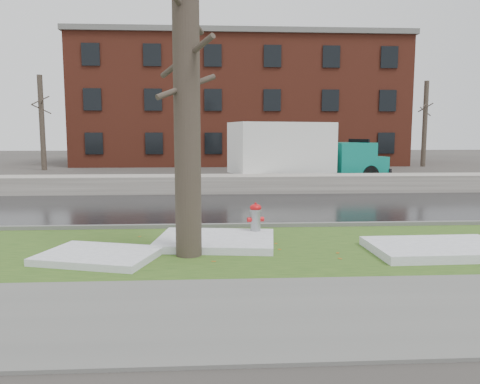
{
  "coord_description": "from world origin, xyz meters",
  "views": [
    {
      "loc": [
        -0.26,
        -11.27,
        2.53
      ],
      "look_at": [
        0.46,
        0.93,
        1.0
      ],
      "focal_mm": 35.0,
      "sensor_mm": 36.0,
      "label": 1
    }
  ],
  "objects": [
    {
      "name": "snowbank",
      "position": [
        0.0,
        8.7,
        0.38
      ],
      "size": [
        60.0,
        1.6,
        0.75
      ],
      "primitive_type": "cube",
      "color": "beige",
      "rests_on": "ground"
    },
    {
      "name": "fire_hydrant",
      "position": [
        0.76,
        -0.23,
        0.49
      ],
      "size": [
        0.42,
        0.38,
        0.85
      ],
      "rotation": [
        0.0,
        0.0,
        0.19
      ],
      "color": "gray",
      "rests_on": "verge"
    },
    {
      "name": "verge",
      "position": [
        0.0,
        -1.25,
        0.02
      ],
      "size": [
        60.0,
        4.5,
        0.04
      ],
      "primitive_type": "cube",
      "color": "#254617",
      "rests_on": "ground"
    },
    {
      "name": "tree",
      "position": [
        -0.76,
        -1.83,
        3.38
      ],
      "size": [
        1.18,
        1.39,
        6.64
      ],
      "rotation": [
        0.0,
        0.0,
        0.28
      ],
      "color": "brown",
      "rests_on": "verge"
    },
    {
      "name": "snow_patch_near",
      "position": [
        -0.2,
        -0.87,
        0.12
      ],
      "size": [
        2.83,
        2.31,
        0.16
      ],
      "primitive_type": "cube",
      "rotation": [
        0.0,
        0.0,
        -0.13
      ],
      "color": "white",
      "rests_on": "verge"
    },
    {
      "name": "parking_lot",
      "position": [
        0.0,
        13.0,
        0.01
      ],
      "size": [
        60.0,
        9.0,
        0.03
      ],
      "primitive_type": "cube",
      "color": "slate",
      "rests_on": "ground"
    },
    {
      "name": "road",
      "position": [
        0.0,
        4.5,
        0.01
      ],
      "size": [
        60.0,
        7.0,
        0.03
      ],
      "primitive_type": "cube",
      "color": "black",
      "rests_on": "ground"
    },
    {
      "name": "worker",
      "position": [
        -1.15,
        9.3,
        1.63
      ],
      "size": [
        0.64,
        0.43,
        1.75
      ],
      "primitive_type": "imported",
      "rotation": [
        0.0,
        0.0,
        3.15
      ],
      "color": "black",
      "rests_on": "snowbank"
    },
    {
      "name": "brick_building",
      "position": [
        2.0,
        30.0,
        5.0
      ],
      "size": [
        26.0,
        12.0,
        10.0
      ],
      "primitive_type": "cube",
      "color": "maroon",
      "rests_on": "ground"
    },
    {
      "name": "box_truck",
      "position": [
        3.98,
        11.27,
        1.62
      ],
      "size": [
        9.22,
        4.23,
        3.06
      ],
      "rotation": [
        0.0,
        0.0,
        0.29
      ],
      "color": "black",
      "rests_on": "ground"
    },
    {
      "name": "curb",
      "position": [
        0.0,
        1.0,
        0.07
      ],
      "size": [
        60.0,
        0.15,
        0.14
      ],
      "primitive_type": "cube",
      "color": "slate",
      "rests_on": "ground"
    },
    {
      "name": "ground",
      "position": [
        0.0,
        0.0,
        0.0
      ],
      "size": [
        120.0,
        120.0,
        0.0
      ],
      "primitive_type": "plane",
      "color": "#47423D",
      "rests_on": "ground"
    },
    {
      "name": "snow_patch_side",
      "position": [
        4.47,
        -1.94,
        0.13
      ],
      "size": [
        2.84,
        1.86,
        0.18
      ],
      "primitive_type": "cube",
      "rotation": [
        0.0,
        0.0,
        0.02
      ],
      "color": "white",
      "rests_on": "verge"
    },
    {
      "name": "bg_tree_left",
      "position": [
        -12.0,
        22.0,
        3.33
      ],
      "size": [
        1.4,
        1.62,
        6.5
      ],
      "color": "brown",
      "rests_on": "ground"
    },
    {
      "name": "snow_patch_far",
      "position": [
        -2.54,
        -2.02,
        0.11
      ],
      "size": [
        2.56,
        2.15,
        0.14
      ],
      "primitive_type": "cube",
      "rotation": [
        0.0,
        0.0,
        -0.28
      ],
      "color": "white",
      "rests_on": "verge"
    },
    {
      "name": "sidewalk",
      "position": [
        0.0,
        -5.0,
        0.03
      ],
      "size": [
        60.0,
        3.0,
        0.05
      ],
      "primitive_type": "cube",
      "color": "slate",
      "rests_on": "ground"
    },
    {
      "name": "bg_tree_right",
      "position": [
        16.0,
        24.0,
        3.33
      ],
      "size": [
        1.4,
        1.62,
        6.5
      ],
      "color": "brown",
      "rests_on": "ground"
    },
    {
      "name": "bg_tree_center",
      "position": [
        -6.0,
        26.0,
        3.33
      ],
      "size": [
        1.4,
        1.62,
        6.5
      ],
      "color": "brown",
      "rests_on": "ground"
    }
  ]
}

